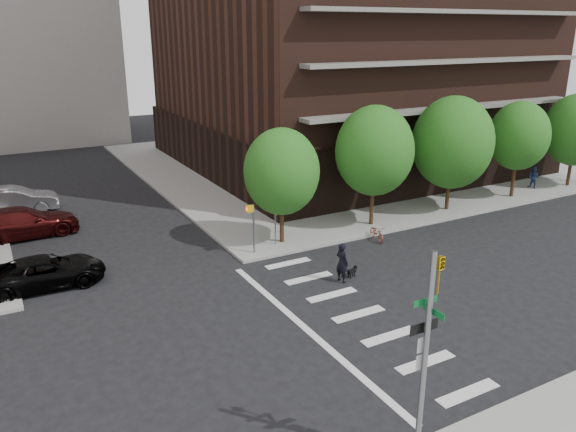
% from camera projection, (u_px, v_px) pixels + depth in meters
% --- Properties ---
extents(ground, '(120.00, 120.00, 0.00)m').
position_uv_depth(ground, '(295.00, 332.00, 21.64)').
color(ground, black).
rests_on(ground, ground).
extents(sidewalk_ne, '(39.00, 33.00, 0.15)m').
position_uv_depth(sidewalk_ne, '(364.00, 158.00, 50.53)').
color(sidewalk_ne, gray).
rests_on(sidewalk_ne, ground).
extents(crosswalk, '(3.85, 13.00, 0.01)m').
position_uv_depth(crosswalk, '(343.00, 319.00, 22.65)').
color(crosswalk, silver).
rests_on(crosswalk, ground).
extents(tree_a, '(4.00, 4.00, 5.90)m').
position_uv_depth(tree_a, '(282.00, 172.00, 29.25)').
color(tree_a, '#301E11').
rests_on(tree_a, sidewalk_ne).
extents(tree_b, '(4.50, 4.50, 6.65)m').
position_uv_depth(tree_b, '(375.00, 151.00, 31.84)').
color(tree_b, '#301E11').
rests_on(tree_b, sidewalk_ne).
extents(tree_c, '(5.00, 5.00, 6.80)m').
position_uv_depth(tree_c, '(453.00, 143.00, 34.62)').
color(tree_c, '#301E11').
rests_on(tree_c, sidewalk_ne).
extents(tree_d, '(4.00, 4.00, 6.20)m').
position_uv_depth(tree_d, '(519.00, 136.00, 37.41)').
color(tree_d, '#301E11').
rests_on(tree_d, sidewalk_ne).
extents(tree_e, '(4.50, 4.50, 6.35)m').
position_uv_depth(tree_e, '(576.00, 130.00, 40.19)').
color(tree_e, '#301E11').
rests_on(tree_e, sidewalk_ne).
extents(traffic_signal, '(0.90, 0.75, 6.00)m').
position_uv_depth(traffic_signal, '(424.00, 376.00, 14.35)').
color(traffic_signal, slate).
rests_on(traffic_signal, sidewalk_s).
extents(pedestrian_signal, '(2.18, 0.67, 2.60)m').
position_uv_depth(pedestrian_signal, '(258.00, 220.00, 28.69)').
color(pedestrian_signal, slate).
rests_on(pedestrian_signal, sidewalk_ne).
extents(parked_car_black, '(2.44, 5.15, 1.42)m').
position_uv_depth(parked_car_black, '(46.00, 272.00, 25.31)').
color(parked_car_black, black).
rests_on(parked_car_black, ground).
extents(parked_car_maroon, '(2.80, 6.11, 1.73)m').
position_uv_depth(parked_car_maroon, '(22.00, 223.00, 31.24)').
color(parked_car_maroon, '#380B0B').
rests_on(parked_car_maroon, ground).
extents(parked_car_silver, '(2.17, 5.23, 1.68)m').
position_uv_depth(parked_car_silver, '(15.00, 200.00, 35.41)').
color(parked_car_silver, '#929399').
rests_on(parked_car_silver, ground).
extents(scooter, '(0.89, 1.70, 0.85)m').
position_uv_depth(scooter, '(377.00, 233.00, 30.98)').
color(scooter, '#9F3225').
rests_on(scooter, ground).
extents(dog_walker, '(0.77, 0.59, 1.89)m').
position_uv_depth(dog_walker, '(342.00, 263.00, 25.71)').
color(dog_walker, black).
rests_on(dog_walker, ground).
extents(dog, '(0.60, 0.30, 0.50)m').
position_uv_depth(dog, '(352.00, 271.00, 26.37)').
color(dog, black).
rests_on(dog, ground).
extents(pedestrian_far, '(0.84, 0.69, 1.57)m').
position_uv_depth(pedestrian_far, '(534.00, 178.00, 40.41)').
color(pedestrian_far, navy).
rests_on(pedestrian_far, sidewalk_ne).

